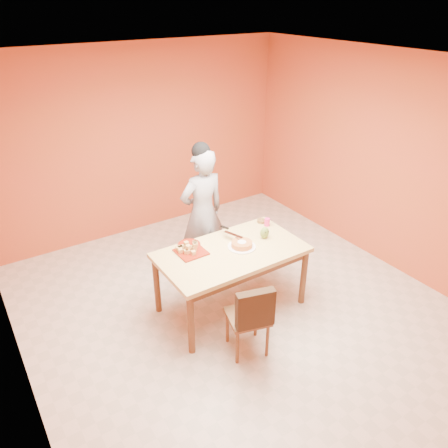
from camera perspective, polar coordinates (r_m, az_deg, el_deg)
floor at (r=5.14m, az=1.96°, el=-11.23°), size 5.00×5.00×0.00m
ceiling at (r=4.01m, az=2.63°, el=20.14°), size 5.00×5.00×0.00m
wall_back at (r=6.47m, az=-10.80°, el=10.49°), size 4.50×0.00×4.50m
wall_right at (r=5.91m, az=20.58°, el=7.48°), size 0.00×5.00×5.00m
dining_table at (r=4.81m, az=0.97°, el=-4.45°), size 1.60×0.90×0.76m
dining_chair at (r=4.38m, az=3.25°, el=-11.86°), size 0.49×0.54×0.85m
pastry_pile at (r=4.71m, az=-4.35°, el=-3.10°), size 0.27×0.27×0.09m
person at (r=5.42m, az=-2.83°, el=1.48°), size 0.61×0.41×1.65m
pastry_platter at (r=4.73m, az=-4.33°, el=-3.65°), size 0.31×0.31×0.02m
red_dinner_plate at (r=4.87m, az=-4.58°, el=-2.72°), size 0.34×0.34×0.02m
white_cake_plate at (r=4.82m, az=2.33°, el=-2.98°), size 0.39×0.39×0.01m
sponge_cake at (r=4.80m, az=2.34°, el=-2.66°), size 0.28×0.28×0.05m
cake_server at (r=4.92m, az=1.24°, el=-1.39°), size 0.13×0.25×0.01m
egg_ornament at (r=4.99m, az=5.32°, el=-1.13°), size 0.13×0.11×0.14m
magenta_glass at (r=5.26m, az=5.65°, el=0.25°), size 0.08×0.08×0.09m
checker_tin at (r=5.35m, az=4.94°, el=0.40°), size 0.13×0.13×0.03m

